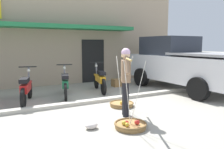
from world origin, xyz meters
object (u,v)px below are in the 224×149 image
(wooden_crate, at_px, (117,83))
(motorcycle_end_of_row, at_px, (100,80))
(motorcycle_second_in_row, at_px, (26,89))
(parked_truck, at_px, (181,63))
(fruit_basket_right_side, at_px, (122,104))
(plastic_litter_bag, at_px, (91,126))
(fruit_vendor, at_px, (126,77))
(motorcycle_third_in_row, at_px, (65,84))
(fruit_basket_left_side, at_px, (130,125))

(wooden_crate, bearing_deg, motorcycle_end_of_row, -150.76)
(motorcycle_end_of_row, bearing_deg, motorcycle_second_in_row, -169.69)
(motorcycle_end_of_row, relative_size, parked_truck, 0.38)
(fruit_basket_right_side, relative_size, motorcycle_end_of_row, 0.81)
(plastic_litter_bag, relative_size, wooden_crate, 0.64)
(fruit_vendor, xyz_separation_m, parked_truck, (3.71, 1.84, 0.05))
(motorcycle_second_in_row, xyz_separation_m, motorcycle_third_in_row, (1.26, 0.21, 0.00))
(fruit_vendor, height_order, plastic_litter_bag, fruit_vendor)
(motorcycle_third_in_row, bearing_deg, fruit_basket_left_side, -82.32)
(motorcycle_end_of_row, bearing_deg, fruit_vendor, -102.00)
(wooden_crate, bearing_deg, fruit_basket_left_side, -115.81)
(plastic_litter_bag, bearing_deg, parked_truck, 25.24)
(motorcycle_end_of_row, bearing_deg, fruit_basket_left_side, -104.66)
(fruit_basket_left_side, xyz_separation_m, parked_truck, (4.05, 2.62, 0.96))
(fruit_vendor, xyz_separation_m, wooden_crate, (1.72, 3.49, -0.82))
(motorcycle_end_of_row, distance_m, parked_truck, 3.31)
(fruit_basket_right_side, relative_size, motorcycle_second_in_row, 0.82)
(parked_truck, distance_m, plastic_litter_bag, 5.40)
(fruit_vendor, xyz_separation_m, plastic_litter_bag, (-1.10, -0.42, -0.91))
(fruit_basket_left_side, bearing_deg, fruit_basket_right_side, 66.07)
(fruit_basket_left_side, height_order, motorcycle_second_in_row, fruit_basket_left_side)
(fruit_basket_right_side, bearing_deg, fruit_vendor, -114.00)
(motorcycle_end_of_row, distance_m, plastic_litter_bag, 3.73)
(fruit_vendor, bearing_deg, wooden_crate, 63.76)
(fruit_basket_left_side, distance_m, parked_truck, 4.92)
(fruit_basket_left_side, distance_m, motorcycle_second_in_row, 3.62)
(fruit_vendor, relative_size, wooden_crate, 3.85)
(motorcycle_third_in_row, height_order, plastic_litter_bag, motorcycle_third_in_row)
(fruit_vendor, distance_m, motorcycle_third_in_row, 2.77)
(motorcycle_second_in_row, xyz_separation_m, motorcycle_end_of_row, (2.67, 0.48, 0.00))
(fruit_basket_left_side, xyz_separation_m, motorcycle_second_in_row, (-1.71, 3.16, 0.38))
(motorcycle_second_in_row, distance_m, motorcycle_end_of_row, 2.71)
(motorcycle_second_in_row, bearing_deg, motorcycle_end_of_row, 10.31)
(fruit_basket_left_side, bearing_deg, plastic_litter_bag, 154.77)
(parked_truck, distance_m, wooden_crate, 2.72)
(fruit_vendor, bearing_deg, fruit_basket_right_side, 66.00)
(fruit_basket_right_side, xyz_separation_m, wooden_crate, (1.38, 2.73, 0.09))
(motorcycle_third_in_row, relative_size, wooden_crate, 4.05)
(motorcycle_third_in_row, bearing_deg, wooden_crate, 19.49)
(plastic_litter_bag, bearing_deg, motorcycle_third_in_row, 84.34)
(motorcycle_second_in_row, xyz_separation_m, wooden_crate, (3.78, 1.11, -0.29))
(fruit_basket_right_side, bearing_deg, motorcycle_third_in_row, 121.92)
(motorcycle_second_in_row, bearing_deg, fruit_basket_left_side, -61.58)
(motorcycle_third_in_row, distance_m, plastic_litter_bag, 3.06)
(fruit_basket_left_side, xyz_separation_m, plastic_litter_bag, (-0.76, 0.36, -0.00))
(fruit_basket_right_side, relative_size, motorcycle_third_in_row, 0.82)
(fruit_basket_left_side, height_order, plastic_litter_bag, fruit_basket_left_side)
(wooden_crate, bearing_deg, motorcycle_second_in_row, -163.67)
(plastic_litter_bag, bearing_deg, fruit_vendor, 20.96)
(plastic_litter_bag, bearing_deg, fruit_basket_left_side, -25.23)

